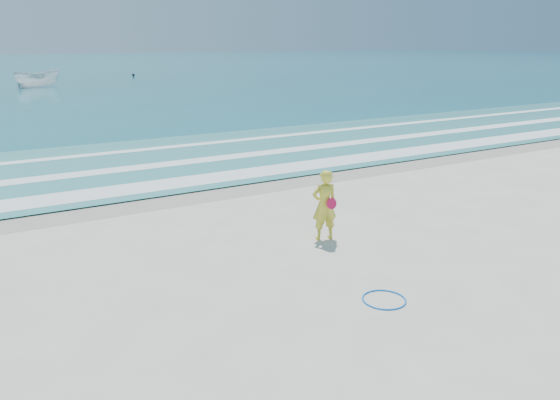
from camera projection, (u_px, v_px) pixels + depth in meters
ground at (362, 316)px, 9.52m from camera, size 400.00×400.00×0.00m
wet_sand at (180, 195)px, 16.96m from camera, size 400.00×2.40×0.00m
shallow at (134, 163)px, 21.08m from camera, size 400.00×10.00×0.01m
foam_near at (166, 184)px, 18.02m from camera, size 400.00×1.40×0.01m
foam_mid at (140, 167)px, 20.42m from camera, size 400.00×0.90×0.01m
foam_far at (117, 152)px, 23.14m from camera, size 400.00×0.60×0.01m
hoop at (384, 300)px, 10.09m from camera, size 1.07×1.07×0.03m
boat at (38, 78)px, 54.86m from camera, size 4.93×2.85×1.79m
buoy at (133, 75)px, 71.57m from camera, size 0.36×0.36×0.36m
woman at (324, 205)px, 12.97m from camera, size 0.69×0.52×1.72m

